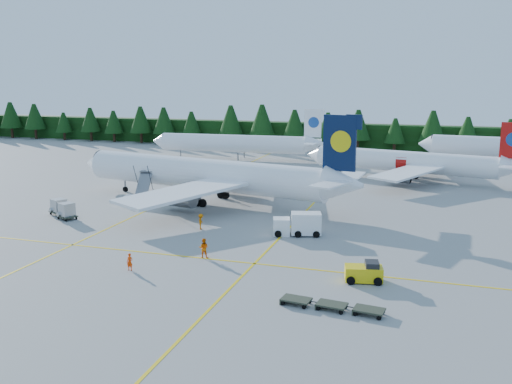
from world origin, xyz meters
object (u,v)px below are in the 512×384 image
(baggage_tug, at_px, (365,272))
(service_truck, at_px, (297,224))
(airliner_red, at_px, (400,162))
(airliner_navy, at_px, (198,174))
(airstairs, at_px, (141,198))

(baggage_tug, bearing_deg, service_truck, 113.66)
(airliner_red, height_order, baggage_tug, airliner_red)
(baggage_tug, bearing_deg, airliner_navy, 124.08)
(airliner_navy, relative_size, baggage_tug, 12.55)
(airliner_navy, height_order, airliner_red, airliner_navy)
(airliner_navy, xyz_separation_m, baggage_tug, (26.40, -25.41, -2.99))
(airliner_red, relative_size, baggage_tug, 10.20)
(airstairs, bearing_deg, airliner_navy, 19.16)
(service_truck, distance_m, baggage_tug, 15.28)
(service_truck, xyz_separation_m, baggage_tug, (8.90, -12.41, -0.42))
(airstairs, xyz_separation_m, service_truck, (24.10, -8.64, 0.37))
(airstairs, height_order, service_truck, airstairs)
(airstairs, bearing_deg, airliner_red, 28.16)
(airstairs, bearing_deg, baggage_tug, -46.81)
(airliner_red, height_order, service_truck, airliner_red)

